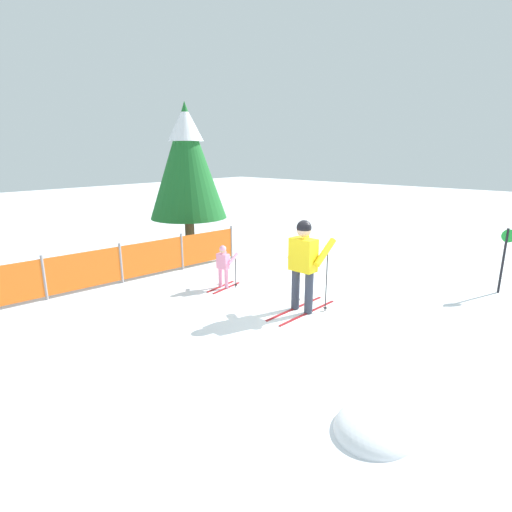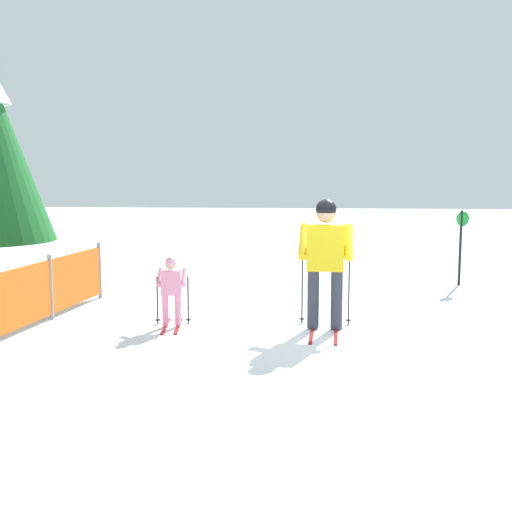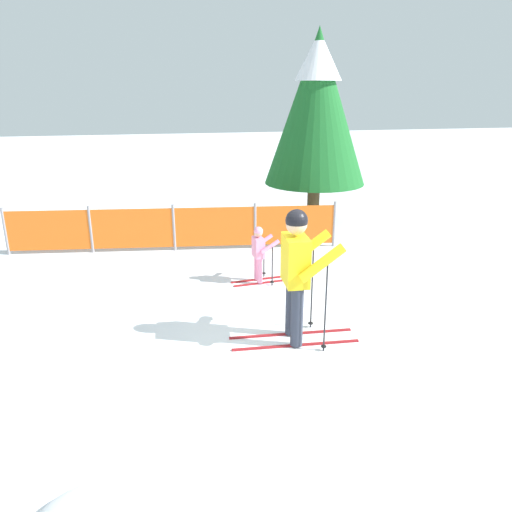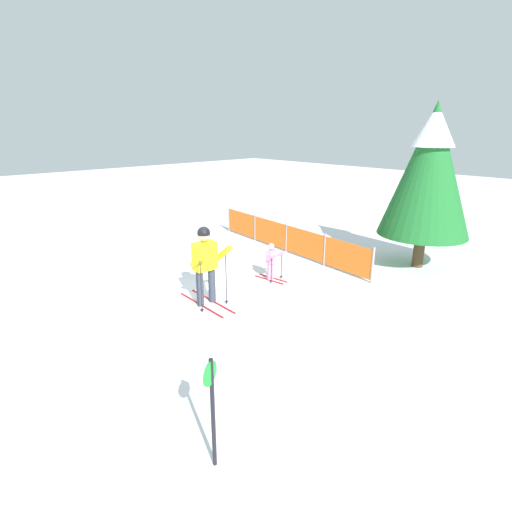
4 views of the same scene
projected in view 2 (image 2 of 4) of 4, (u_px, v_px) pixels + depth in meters
ground_plane at (343, 335)px, 8.38m from camera, size 60.00×60.00×0.00m
skier_adult at (326, 252)px, 8.59m from camera, size 1.68×0.76×1.76m
skier_child at (171, 286)px, 8.77m from camera, size 0.93×0.50×0.97m
trail_marker at (461, 239)px, 12.00m from camera, size 0.14×0.26×1.41m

